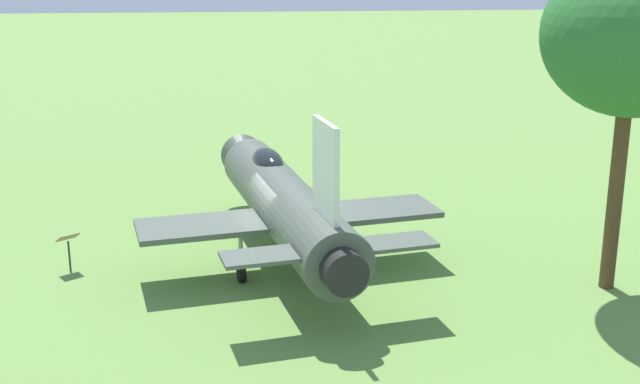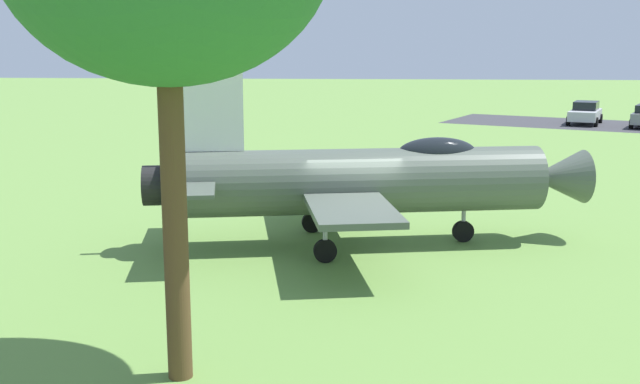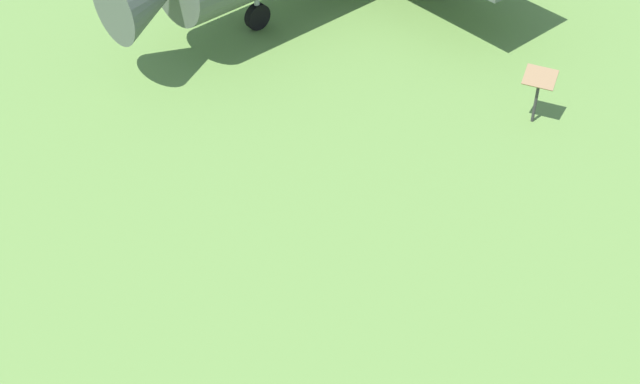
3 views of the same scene
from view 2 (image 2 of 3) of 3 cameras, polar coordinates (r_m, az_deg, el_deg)
ground_plane at (r=21.31m, az=2.61°, el=-3.97°), size 200.00×200.00×0.00m
display_jet at (r=20.97m, az=3.68°, el=0.94°), size 12.28×9.00×5.10m
info_plaque at (r=27.33m, az=3.13°, el=1.21°), size 0.67×0.72×1.14m
parked_car_silver at (r=56.15m, az=19.19°, el=5.62°), size 3.20×4.56×1.56m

